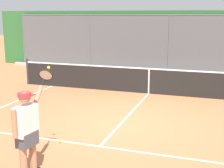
{
  "coord_description": "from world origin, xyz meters",
  "views": [
    {
      "loc": [
        -2.37,
        7.69,
        2.88
      ],
      "look_at": [
        0.29,
        -0.19,
        1.05
      ],
      "focal_mm": 51.0,
      "sensor_mm": 36.0,
      "label": 1
    }
  ],
  "objects": [
    {
      "name": "tennis_player",
      "position": [
        0.73,
        3.17,
        0.92
      ],
      "size": [
        0.36,
        1.37,
        1.87
      ],
      "rotation": [
        0.0,
        0.0,
        -1.71
      ],
      "color": "black",
      "rests_on": "ground"
    },
    {
      "name": "tennis_ball_near_baseline",
      "position": [
        0.94,
        1.59,
        0.03
      ],
      "size": [
        0.07,
        0.07,
        0.07
      ],
      "primitive_type": "sphere",
      "color": "#C1D138",
      "rests_on": "ground"
    },
    {
      "name": "tennis_net",
      "position": [
        0.0,
        -3.58,
        0.49
      ],
      "size": [
        10.41,
        0.09,
        1.07
      ],
      "color": "#2D2D2D",
      "rests_on": "ground"
    },
    {
      "name": "fence_backdrop",
      "position": [
        0.0,
        -8.7,
        1.52
      ],
      "size": [
        19.64,
        1.37,
        3.06
      ],
      "color": "#565B60",
      "rests_on": "ground"
    },
    {
      "name": "court_line_markings",
      "position": [
        0.0,
        1.83,
        0.0
      ],
      "size": [
        8.1,
        9.28,
        0.01
      ],
      "color": "white",
      "rests_on": "ground"
    },
    {
      "name": "ground_plane",
      "position": [
        0.0,
        0.0,
        0.0
      ],
      "size": [
        60.0,
        60.0,
        0.0
      ],
      "primitive_type": "plane",
      "color": "#B76B42"
    }
  ]
}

